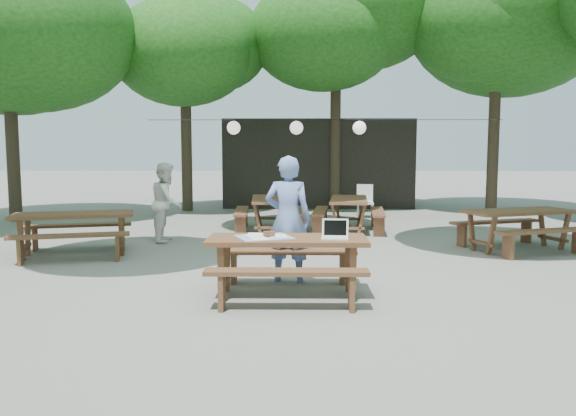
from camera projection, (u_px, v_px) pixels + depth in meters
The scene contains 13 objects.
ground at pixel (310, 272), 8.54m from camera, with size 80.00×80.00×0.00m, color slate.
pavilion at pixel (317, 163), 18.82m from camera, with size 6.00×3.00×2.80m, color black.
main_picnic_table at pixel (287, 266), 7.10m from camera, with size 2.00×1.58×0.75m.
picnic_table_nw at pixel (74, 234), 9.79m from camera, with size 2.25×2.02×0.75m.
picnic_table_ne at pixel (518, 229), 10.31m from camera, with size 2.31×2.11×0.75m.
picnic_table_far_w at pixel (270, 214), 12.84m from camera, with size 1.69×2.04×0.75m.
picnic_table_far_e at pixel (349, 214), 12.74m from camera, with size 1.77×2.07×0.75m.
woman at pixel (288, 219), 7.84m from camera, with size 0.65×0.42×1.77m, color #7089CD.
second_person at pixel (167, 202), 11.26m from camera, with size 0.77×0.60×1.59m, color white.
plastic_chair at pixel (365, 208), 15.23m from camera, with size 0.47×0.47×0.90m.
laptop at pixel (335, 233), 6.99m from camera, with size 0.35×0.29×0.24m.
tabletop_clutter at pixel (265, 236), 7.07m from camera, with size 0.81×0.75×0.08m.
paper_lanterns at pixel (297, 128), 14.25m from camera, with size 9.00×0.34×0.38m.
Camera 1 is at (-0.22, -8.39, 1.86)m, focal length 35.00 mm.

